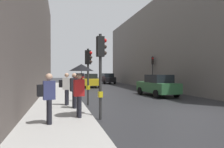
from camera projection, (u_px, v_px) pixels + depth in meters
The scene contains 15 objects.
ground_plane at pixel (185, 112), 9.56m from camera, with size 120.00×120.00×0.00m, color #28282B.
sidewalk_kerb at pixel (59, 99), 13.78m from camera, with size 2.77×40.00×0.16m, color #A8A5A0.
building_facade_right at pixel (185, 48), 26.53m from camera, with size 12.00×31.67×10.50m, color slate.
traffic_light_near_right at pixel (88, 66), 11.52m from camera, with size 0.43×0.39×3.38m.
traffic_light_far_median at pixel (100, 69), 28.41m from camera, with size 0.24×0.43×3.55m.
traffic_light_mid_street at pixel (153, 66), 22.27m from camera, with size 0.33×0.45×3.80m.
traffic_light_near_left at pixel (101, 61), 8.00m from camera, with size 0.44×0.27×3.55m.
car_dark_suv at pixel (107, 78), 32.92m from camera, with size 2.24×4.31×1.76m.
car_yellow_taxi at pixel (91, 80), 25.22m from camera, with size 2.17×4.28×1.76m.
car_green_estate at pixel (158, 85), 15.98m from camera, with size 2.19×4.29×1.76m.
car_red_sedan at pixel (79, 78), 36.37m from camera, with size 2.16×4.27×1.76m.
pedestrian_with_umbrella at pixel (81, 75), 7.76m from camera, with size 1.00×1.00×2.14m.
pedestrian_with_black_backpack at pixel (66, 87), 10.58m from camera, with size 0.66×0.45×1.77m.
pedestrian_with_grey_backpack at pixel (48, 95), 6.75m from camera, with size 0.64×0.39×1.77m.
pedestrian_in_dark_coat at pixel (74, 89), 9.70m from camera, with size 0.44×0.36×1.77m.
Camera 1 is at (-5.96, -8.27, 1.98)m, focal length 30.95 mm.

